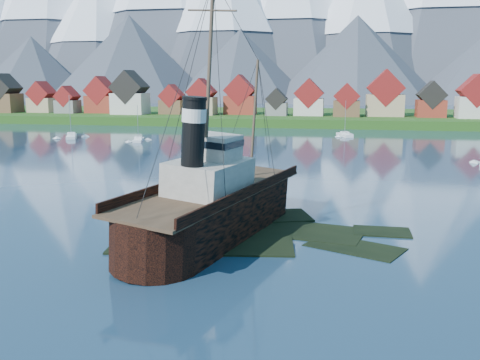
% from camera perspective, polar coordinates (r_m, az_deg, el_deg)
% --- Properties ---
extents(ground, '(1400.00, 1400.00, 0.00)m').
position_cam_1_polar(ground, '(55.76, -0.38, -6.20)').
color(ground, '#1B344B').
rests_on(ground, ground).
extents(shoal, '(31.71, 21.24, 1.14)m').
position_cam_1_polar(shoal, '(57.59, 1.78, -6.02)').
color(shoal, black).
rests_on(shoal, ground).
extents(shore_bank, '(600.00, 80.00, 3.20)m').
position_cam_1_polar(shore_bank, '(223.21, 8.09, 6.33)').
color(shore_bank, '#224012').
rests_on(shore_bank, ground).
extents(seawall, '(600.00, 2.50, 2.00)m').
position_cam_1_polar(seawall, '(185.37, 7.52, 5.50)').
color(seawall, '#3F3D38').
rests_on(seawall, ground).
extents(town, '(250.96, 16.69, 17.30)m').
position_cam_1_polar(town, '(209.25, -1.29, 8.62)').
color(town, maroon).
rests_on(town, ground).
extents(mountains, '(965.00, 340.00, 205.00)m').
position_cam_1_polar(mountains, '(538.77, 9.93, 18.23)').
color(mountains, '#2D333D').
rests_on(mountains, ground).
extents(tugboat_wreck, '(7.81, 33.65, 26.67)m').
position_cam_1_polar(tugboat_wreck, '(57.33, -2.42, -2.29)').
color(tugboat_wreck, black).
rests_on(tugboat_wreck, ground).
extents(sailboat_c, '(6.38, 9.93, 12.65)m').
position_cam_1_polar(sailboat_c, '(160.11, -17.55, 4.41)').
color(sailboat_c, white).
rests_on(sailboat_c, ground).
extents(sailboat_e, '(5.07, 9.63, 10.86)m').
position_cam_1_polar(sailboat_e, '(160.71, 11.10, 4.71)').
color(sailboat_e, white).
rests_on(sailboat_e, ground).
extents(sailboat_f, '(4.46, 9.14, 10.11)m').
position_cam_1_polar(sailboat_f, '(147.07, -10.78, 4.18)').
color(sailboat_f, white).
rests_on(sailboat_f, ground).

